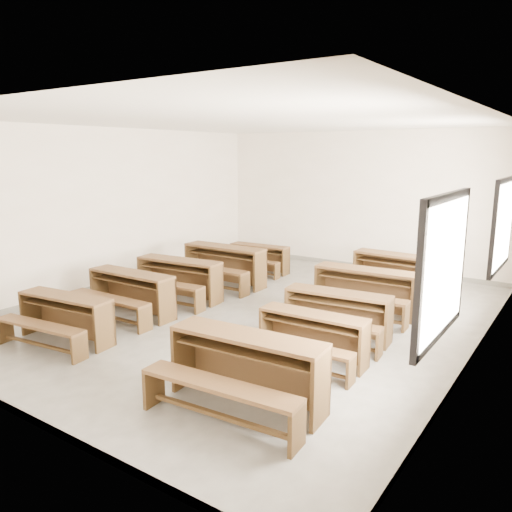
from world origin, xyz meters
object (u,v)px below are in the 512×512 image
Objects in this scene: desk_set_8 at (364,288)px; desk_set_9 at (396,271)px; desk_set_0 at (63,315)px; desk_set_6 at (311,334)px; desk_set_3 at (223,263)px; desk_set_2 at (178,276)px; desk_set_4 at (259,256)px; desk_set_5 at (244,365)px; desk_set_7 at (336,312)px; desk_set_1 at (129,291)px.

desk_set_8 reaches higher than desk_set_9.
desk_set_6 is (3.30, 1.39, -0.02)m from desk_set_0.
desk_set_8 is at bearing -3.74° from desk_set_3.
desk_set_8 reaches higher than desk_set_6.
desk_set_3 is 1.04× the size of desk_set_9.
desk_set_6 is at bearing -23.84° from desk_set_2.
desk_set_3 is 4.16m from desk_set_6.
desk_set_4 is 0.82× the size of desk_set_9.
desk_set_5 is 1.04× the size of desk_set_9.
desk_set_9 is (-0.18, 3.84, 0.07)m from desk_set_6.
desk_set_2 is 1.31m from desk_set_3.
desk_set_4 is 4.34m from desk_set_7.
desk_set_4 is at bearing 88.02° from desk_set_1.
desk_set_8 is (3.20, 1.16, 0.01)m from desk_set_2.
desk_set_1 reaches higher than desk_set_4.
desk_set_4 is 3.51m from desk_set_8.
desk_set_9 is at bearing 22.78° from desk_set_3.
desk_set_5 is at bearing -7.52° from desk_set_0.
desk_set_6 is at bearing -36.90° from desk_set_3.
desk_set_9 reaches higher than desk_set_1.
desk_set_0 is at bearing -118.02° from desk_set_9.
desk_set_8 reaches higher than desk_set_1.
desk_set_5 is at bearing -94.38° from desk_set_6.
desk_set_0 is at bearing -93.02° from desk_set_2.
desk_set_8 is (3.23, 2.31, 0.02)m from desk_set_1.
desk_set_2 is 1.08× the size of desk_set_7.
desk_set_0 is at bearing -85.51° from desk_set_1.
desk_set_2 is 3.60m from desk_set_6.
desk_set_8 is at bearing 14.32° from desk_set_2.
desk_set_1 is at bearing -147.63° from desk_set_8.
desk_set_5 is (3.32, -3.88, -0.01)m from desk_set_3.
desk_set_1 reaches higher than desk_set_6.
desk_set_5 is at bearing -85.72° from desk_set_9.
desk_set_6 is (3.37, -2.44, -0.09)m from desk_set_3.
desk_set_8 is at bearing -29.55° from desk_set_4.
desk_set_3 is (0.05, 1.31, 0.03)m from desk_set_2.
desk_set_8 is at bearing 92.73° from desk_set_6.
desk_set_2 is 0.97× the size of desk_set_3.
desk_set_3 is 1.03× the size of desk_set_8.
desk_set_0 is at bearing -159.73° from desk_set_6.
desk_set_2 is at bearing -93.07° from desk_set_3.
desk_set_7 is at bearing 29.52° from desk_set_0.
desk_set_6 is 0.84× the size of desk_set_8.
desk_set_0 is 1.37m from desk_set_1.
desk_set_2 is at bearing 171.33° from desk_set_7.
desk_set_9 is at bearing 86.03° from desk_set_7.
desk_set_0 reaches higher than desk_set_6.
desk_set_7 is at bearing -44.98° from desk_set_4.
desk_set_1 is at bearing -92.64° from desk_set_3.
desk_set_9 is (0.03, 1.55, -0.00)m from desk_set_8.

